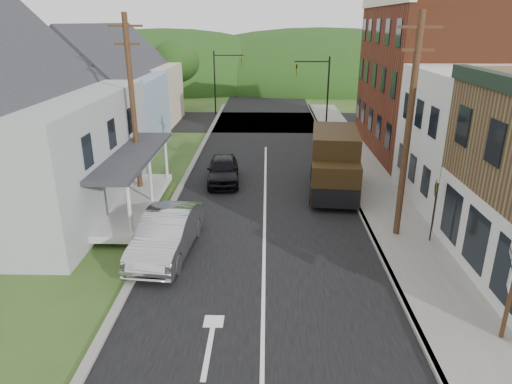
# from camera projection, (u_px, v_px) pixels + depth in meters

# --- Properties ---
(ground) EXTENTS (120.00, 120.00, 0.00)m
(ground) POSITION_uv_depth(u_px,v_px,m) (264.00, 278.00, 16.29)
(ground) COLOR #2D4719
(ground) RESTS_ON ground
(road) EXTENTS (9.00, 90.00, 0.02)m
(road) POSITION_uv_depth(u_px,v_px,m) (265.00, 184.00, 25.65)
(road) COLOR black
(road) RESTS_ON ground
(cross_road) EXTENTS (60.00, 9.00, 0.02)m
(cross_road) POSITION_uv_depth(u_px,v_px,m) (266.00, 122.00, 41.56)
(cross_road) COLOR black
(cross_road) RESTS_ON ground
(sidewalk_right) EXTENTS (2.80, 55.00, 0.15)m
(sidewalk_right) POSITION_uv_depth(u_px,v_px,m) (379.00, 197.00, 23.61)
(sidewalk_right) COLOR slate
(sidewalk_right) RESTS_ON ground
(curb_right) EXTENTS (0.20, 55.00, 0.15)m
(curb_right) POSITION_uv_depth(u_px,v_px,m) (353.00, 196.00, 23.64)
(curb_right) COLOR slate
(curb_right) RESTS_ON ground
(curb_left) EXTENTS (0.30, 55.00, 0.12)m
(curb_left) POSITION_uv_depth(u_px,v_px,m) (176.00, 195.00, 23.86)
(curb_left) COLOR slate
(curb_left) RESTS_ON ground
(storefront_white) EXTENTS (8.00, 7.00, 6.50)m
(storefront_white) POSITION_uv_depth(u_px,v_px,m) (500.00, 140.00, 21.91)
(storefront_white) COLOR silver
(storefront_white) RESTS_ON ground
(storefront_red) EXTENTS (8.00, 12.00, 10.00)m
(storefront_red) POSITION_uv_depth(u_px,v_px,m) (437.00, 79.00, 30.19)
(storefront_red) COLOR maroon
(storefront_red) RESTS_ON ground
(house_gray) EXTENTS (10.20, 12.24, 8.35)m
(house_gray) POSITION_uv_depth(u_px,v_px,m) (1.00, 124.00, 20.69)
(house_gray) COLOR #96999B
(house_gray) RESTS_ON ground
(house_blue) EXTENTS (7.14, 8.16, 7.28)m
(house_blue) POSITION_uv_depth(u_px,v_px,m) (105.00, 98.00, 31.16)
(house_blue) COLOR #859BB6
(house_blue) RESTS_ON ground
(house_cream) EXTENTS (7.14, 8.16, 7.28)m
(house_cream) POSITION_uv_depth(u_px,v_px,m) (134.00, 82.00, 39.59)
(house_cream) COLOR #B8A78F
(house_cream) RESTS_ON ground
(utility_pole_right) EXTENTS (1.60, 0.26, 9.00)m
(utility_pole_right) POSITION_uv_depth(u_px,v_px,m) (408.00, 129.00, 17.80)
(utility_pole_right) COLOR #472D19
(utility_pole_right) RESTS_ON ground
(utility_pole_left) EXTENTS (1.60, 0.26, 9.00)m
(utility_pole_left) POSITION_uv_depth(u_px,v_px,m) (133.00, 107.00, 22.29)
(utility_pole_left) COLOR #472D19
(utility_pole_left) RESTS_ON ground
(traffic_signal_right) EXTENTS (2.87, 0.20, 6.00)m
(traffic_signal_right) POSITION_uv_depth(u_px,v_px,m) (320.00, 85.00, 36.87)
(traffic_signal_right) COLOR black
(traffic_signal_right) RESTS_ON ground
(traffic_signal_left) EXTENTS (2.87, 0.20, 6.00)m
(traffic_signal_left) POSITION_uv_depth(u_px,v_px,m) (222.00, 75.00, 43.62)
(traffic_signal_left) COLOR black
(traffic_signal_left) RESTS_ON ground
(tree_left_c) EXTENTS (5.80, 5.80, 8.41)m
(tree_left_c) POSITION_uv_depth(u_px,v_px,m) (7.00, 60.00, 33.36)
(tree_left_c) COLOR #382616
(tree_left_c) RESTS_ON ground
(tree_left_d) EXTENTS (4.80, 4.80, 6.94)m
(tree_left_d) POSITION_uv_depth(u_px,v_px,m) (175.00, 62.00, 44.73)
(tree_left_d) COLOR #382616
(tree_left_d) RESTS_ON ground
(forested_ridge) EXTENTS (90.00, 30.00, 16.00)m
(forested_ridge) POSITION_uv_depth(u_px,v_px,m) (267.00, 83.00, 67.77)
(forested_ridge) COLOR black
(forested_ridge) RESTS_ON ground
(silver_sedan) EXTENTS (2.25, 5.31, 1.70)m
(silver_sedan) POSITION_uv_depth(u_px,v_px,m) (167.00, 234.00, 17.66)
(silver_sedan) COLOR #A6A6AB
(silver_sedan) RESTS_ON ground
(dark_sedan) EXTENTS (2.03, 4.41, 1.47)m
(dark_sedan) POSITION_uv_depth(u_px,v_px,m) (223.00, 170.00, 25.73)
(dark_sedan) COLOR black
(dark_sedan) RESTS_ON ground
(delivery_van) EXTENTS (2.91, 6.01, 3.25)m
(delivery_van) POSITION_uv_depth(u_px,v_px,m) (334.00, 163.00, 23.85)
(delivery_van) COLOR black
(delivery_van) RESTS_ON ground
(warning_sign) EXTENTS (0.20, 0.72, 2.65)m
(warning_sign) POSITION_uv_depth(u_px,v_px,m) (435.00, 202.00, 18.14)
(warning_sign) COLOR black
(warning_sign) RESTS_ON sidewalk_right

